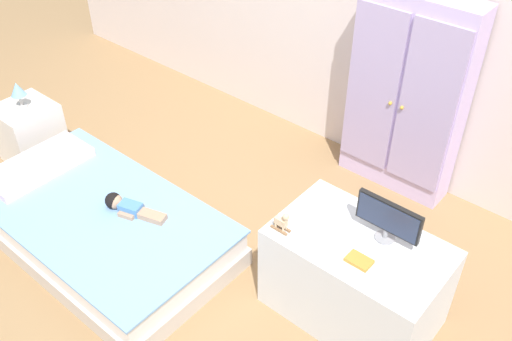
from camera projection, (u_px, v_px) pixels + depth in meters
ground_plane at (215, 274)px, 3.28m from camera, size 10.00×10.00×0.02m
bed at (102, 226)px, 3.39m from camera, size 1.61×0.90×0.27m
pillow at (38, 165)px, 3.59m from camera, size 0.32×0.65×0.06m
doll at (124, 205)px, 3.28m from camera, size 0.39×0.18×0.10m
nightstand at (30, 133)px, 4.03m from camera, size 0.37×0.37×0.43m
table_lamp at (18, 90)px, 3.81m from camera, size 0.10×0.10×0.19m
wardrobe at (406, 97)px, 3.54m from camera, size 0.74×0.25×1.33m
tv_stand at (355, 278)px, 2.90m from camera, size 0.86×0.53×0.53m
tv_monitor at (388, 218)px, 2.67m from camera, size 0.33×0.10×0.23m
rocking_horse_toy at (282, 222)px, 2.76m from camera, size 0.10×0.04×0.12m
book_orange at (359, 261)px, 2.63m from camera, size 0.12×0.08×0.02m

